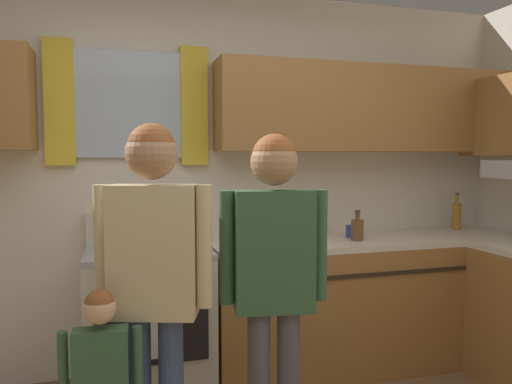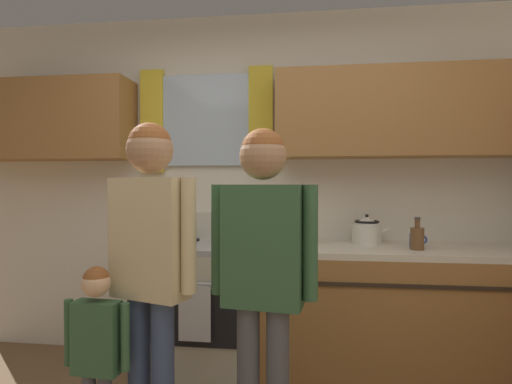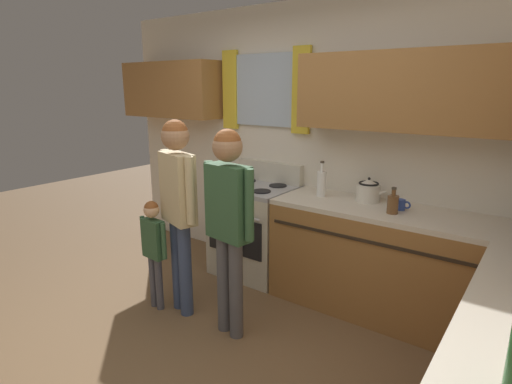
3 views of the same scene
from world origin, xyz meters
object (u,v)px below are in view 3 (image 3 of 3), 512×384
object	(u,v)px
adult_in_plaid	(229,210)
adult_holding_child	(178,195)
mug_cobalt_blue	(401,205)
stovetop_kettle	(369,190)
stove_oven	(254,228)
bottle_squat_brown	(393,204)
bottle_milk_white	(321,183)
small_child	(154,242)

from	to	relation	value
adult_in_plaid	adult_holding_child	bearing A→B (deg)	178.59
adult_holding_child	mug_cobalt_blue	bearing A→B (deg)	34.88
stovetop_kettle	adult_holding_child	distance (m)	1.57
stove_oven	mug_cobalt_blue	distance (m)	1.48
bottle_squat_brown	mug_cobalt_blue	xyz separation A→B (m)	(0.03, 0.13, -0.03)
bottle_squat_brown	adult_holding_child	distance (m)	1.66
bottle_milk_white	small_child	bearing A→B (deg)	-130.67
bottle_milk_white	adult_in_plaid	bearing A→B (deg)	-101.49
adult_in_plaid	small_child	bearing A→B (deg)	-173.45
bottle_squat_brown	small_child	bearing A→B (deg)	-149.22
adult_holding_child	stove_oven	bearing A→B (deg)	87.75
mug_cobalt_blue	small_child	xyz separation A→B (m)	(-1.65, -1.10, -0.35)
stovetop_kettle	adult_in_plaid	distance (m)	1.26
stove_oven	small_child	distance (m)	1.10
mug_cobalt_blue	adult_holding_child	distance (m)	1.75
small_child	stove_oven	bearing A→B (deg)	76.64
small_child	adult_holding_child	bearing A→B (deg)	24.67
stovetop_kettle	adult_holding_child	xyz separation A→B (m)	(-1.13, -1.09, 0.01)
stove_oven	bottle_squat_brown	size ratio (longest dim) A/B	5.37
stove_oven	adult_in_plaid	world-z (taller)	adult_in_plaid
bottle_squat_brown	bottle_milk_white	xyz separation A→B (m)	(-0.68, 0.14, 0.04)
bottle_squat_brown	small_child	world-z (taller)	bottle_squat_brown
stovetop_kettle	adult_holding_child	world-z (taller)	adult_holding_child
stovetop_kettle	small_child	distance (m)	1.84
bottle_squat_brown	adult_in_plaid	bearing A→B (deg)	-135.01
stove_oven	bottle_squat_brown	xyz separation A→B (m)	(1.38, -0.09, 0.51)
stove_oven	bottle_squat_brown	world-z (taller)	bottle_squat_brown
stove_oven	bottle_milk_white	size ratio (longest dim) A/B	3.51
adult_holding_child	adult_in_plaid	bearing A→B (deg)	-1.41
mug_cobalt_blue	bottle_squat_brown	bearing A→B (deg)	-100.82
adult_holding_child	bottle_milk_white	bearing A→B (deg)	53.85
stove_oven	adult_in_plaid	size ratio (longest dim) A/B	0.70
adult_holding_child	small_child	distance (m)	0.48
bottle_squat_brown	adult_holding_child	xyz separation A→B (m)	(-1.41, -0.87, 0.03)
bottle_squat_brown	bottle_milk_white	world-z (taller)	bottle_milk_white
bottle_squat_brown	mug_cobalt_blue	bearing A→B (deg)	79.18
adult_in_plaid	small_child	size ratio (longest dim) A/B	1.65
adult_holding_child	stovetop_kettle	bearing A→B (deg)	43.90
bottle_milk_white	stovetop_kettle	xyz separation A→B (m)	(0.40, 0.08, -0.02)
bottle_squat_brown	small_child	xyz separation A→B (m)	(-1.63, -0.97, -0.38)
stove_oven	adult_holding_child	world-z (taller)	adult_holding_child
mug_cobalt_blue	small_child	distance (m)	2.02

